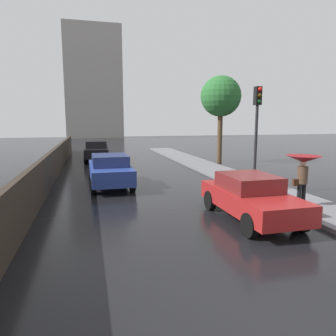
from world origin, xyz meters
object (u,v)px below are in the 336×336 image
Objects in this scene: pedestrian_with_umbrella_near at (303,165)px; traffic_light at (257,119)px; street_tree_near at (221,97)px; car_black_far_ahead at (97,150)px; car_red_behind_camera at (250,197)px; car_blue_mid_road at (110,170)px.

traffic_light reaches higher than pedestrian_with_umbrella_near.
street_tree_near is (2.19, 12.13, 3.21)m from pedestrian_with_umbrella_near.
pedestrian_with_umbrella_near is 0.40× the size of traffic_light.
street_tree_near reaches higher than pedestrian_with_umbrella_near.
pedestrian_with_umbrella_near reaches higher than car_black_far_ahead.
street_tree_near is at bearing 81.01° from pedestrian_with_umbrella_near.
car_black_far_ahead is 0.69× the size of street_tree_near.
traffic_light is (1.97, 3.19, 2.42)m from car_red_behind_camera.
car_blue_mid_road is 11.36m from street_tree_near.
car_blue_mid_road is 7.05m from traffic_light.
street_tree_near is at bearing 159.19° from car_black_far_ahead.
street_tree_near is (2.53, 9.51, 1.65)m from traffic_light.
pedestrian_with_umbrella_near is at bearing 136.73° from car_blue_mid_road.
traffic_light reaches higher than car_black_far_ahead.
street_tree_near is at bearing 69.89° from car_red_behind_camera.
street_tree_near is at bearing -143.59° from car_blue_mid_road.
pedestrian_with_umbrella_near is at bearing -82.69° from traffic_light.
traffic_light is (6.28, -13.18, 2.35)m from car_black_far_ahead.
car_black_far_ahead is 16.93m from car_red_behind_camera.
car_red_behind_camera is 2.52m from pedestrian_with_umbrella_near.
car_red_behind_camera is 0.95× the size of traffic_light.
car_blue_mid_road is at bearing 139.09° from pedestrian_with_umbrella_near.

